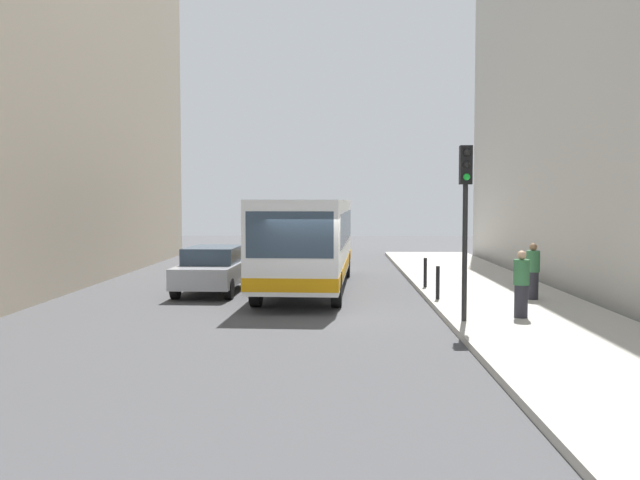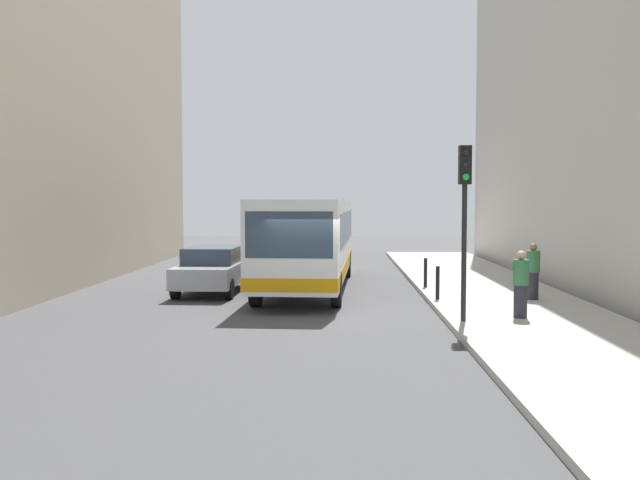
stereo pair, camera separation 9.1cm
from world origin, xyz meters
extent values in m
plane|color=#424244|center=(0.00, 0.00, 0.00)|extent=(80.00, 80.00, 0.00)
cube|color=#ADA89E|center=(5.40, 0.00, 0.07)|extent=(4.40, 40.00, 0.15)
cube|color=white|center=(-0.39, 4.89, 1.75)|extent=(3.02, 11.11, 2.50)
cube|color=orange|center=(-0.39, 4.89, 0.80)|extent=(3.04, 11.13, 0.36)
cube|color=#2D3D4C|center=(-0.65, -0.58, 2.10)|extent=(2.26, 0.17, 1.20)
cube|color=#2D3D4C|center=(-0.37, 5.39, 2.10)|extent=(2.97, 9.51, 1.00)
cylinder|color=black|center=(0.55, 0.94, 0.50)|extent=(0.33, 1.01, 1.00)
cylinder|color=black|center=(-1.70, 1.05, 0.50)|extent=(0.33, 1.01, 1.00)
cylinder|color=black|center=(0.93, 8.74, 0.50)|extent=(0.33, 1.01, 1.00)
cylinder|color=black|center=(-1.33, 8.84, 0.50)|extent=(0.33, 1.01, 1.00)
cube|color=#A5A8AD|center=(-3.45, 3.97, 0.64)|extent=(1.95, 4.46, 0.64)
cube|color=#2D3D4C|center=(-3.44, 4.12, 1.22)|extent=(1.68, 2.52, 0.52)
cylinder|color=black|center=(-2.68, 2.44, 0.32)|extent=(0.24, 0.65, 0.64)
cylinder|color=black|center=(-4.32, 2.50, 0.32)|extent=(0.24, 0.65, 0.64)
cylinder|color=black|center=(-2.57, 5.44, 0.32)|extent=(0.24, 0.65, 0.64)
cylinder|color=black|center=(-4.21, 5.50, 0.32)|extent=(0.24, 0.65, 0.64)
cylinder|color=black|center=(3.55, -2.01, 1.75)|extent=(0.12, 0.12, 3.20)
cube|color=black|center=(3.55, -2.01, 3.80)|extent=(0.28, 0.24, 0.90)
sphere|color=black|center=(3.55, -2.14, 4.08)|extent=(0.16, 0.16, 0.16)
sphere|color=black|center=(3.55, -2.14, 3.80)|extent=(0.16, 0.16, 0.16)
sphere|color=green|center=(3.55, -2.14, 3.52)|extent=(0.16, 0.16, 0.16)
cylinder|color=black|center=(3.45, 1.61, 0.62)|extent=(0.11, 0.11, 0.95)
cylinder|color=black|center=(3.45, 4.45, 0.62)|extent=(0.11, 0.11, 0.95)
cylinder|color=#26262D|center=(5.01, -1.52, 0.55)|extent=(0.32, 0.32, 0.79)
cylinder|color=#336B3F|center=(5.01, -1.52, 1.25)|extent=(0.38, 0.38, 0.61)
sphere|color=tan|center=(5.01, -1.52, 1.66)|extent=(0.22, 0.22, 0.22)
cylinder|color=#26262D|center=(6.16, 1.64, 0.54)|extent=(0.32, 0.32, 0.79)
cylinder|color=#336B3F|center=(6.16, 1.64, 1.24)|extent=(0.38, 0.38, 0.61)
sphere|color=#8C6647|center=(6.16, 1.64, 1.65)|extent=(0.22, 0.22, 0.22)
camera|label=1|loc=(0.56, -18.42, 2.98)|focal=39.36mm
camera|label=2|loc=(0.65, -18.42, 2.98)|focal=39.36mm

